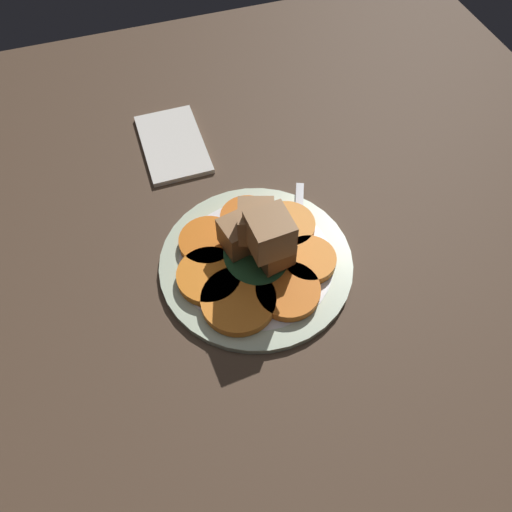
# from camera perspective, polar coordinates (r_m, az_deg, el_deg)

# --- Properties ---
(table_slab) EXTENTS (1.20, 1.20, 0.02)m
(table_slab) POSITION_cam_1_polar(r_m,az_deg,el_deg) (0.67, 0.00, -1.49)
(table_slab) COLOR #4C3828
(table_slab) RESTS_ON ground
(plate) EXTENTS (0.25, 0.25, 0.01)m
(plate) POSITION_cam_1_polar(r_m,az_deg,el_deg) (0.66, 0.00, -0.77)
(plate) COLOR beige
(plate) RESTS_ON table_slab
(carrot_slice_0) EXTENTS (0.08, 0.08, 0.01)m
(carrot_slice_0) POSITION_cam_1_polar(r_m,az_deg,el_deg) (0.66, -5.48, 1.64)
(carrot_slice_0) COLOR orange
(carrot_slice_0) RESTS_ON plate
(carrot_slice_1) EXTENTS (0.08, 0.08, 0.01)m
(carrot_slice_1) POSITION_cam_1_polar(r_m,az_deg,el_deg) (0.63, -5.37, -2.30)
(carrot_slice_1) COLOR orange
(carrot_slice_1) RESTS_ON plate
(carrot_slice_2) EXTENTS (0.09, 0.09, 0.01)m
(carrot_slice_2) POSITION_cam_1_polar(r_m,az_deg,el_deg) (0.61, -2.01, -5.10)
(carrot_slice_2) COLOR orange
(carrot_slice_2) RESTS_ON plate
(carrot_slice_3) EXTENTS (0.08, 0.08, 0.01)m
(carrot_slice_3) POSITION_cam_1_polar(r_m,az_deg,el_deg) (0.62, 3.67, -4.00)
(carrot_slice_3) COLOR orange
(carrot_slice_3) RESTS_ON plate
(carrot_slice_4) EXTENTS (0.07, 0.07, 0.01)m
(carrot_slice_4) POSITION_cam_1_polar(r_m,az_deg,el_deg) (0.65, 6.09, -0.44)
(carrot_slice_4) COLOR orange
(carrot_slice_4) RESTS_ON plate
(carrot_slice_5) EXTENTS (0.08, 0.08, 0.01)m
(carrot_slice_5) POSITION_cam_1_polar(r_m,az_deg,el_deg) (0.68, 3.53, 3.47)
(carrot_slice_5) COLOR orange
(carrot_slice_5) RESTS_ON plate
(carrot_slice_6) EXTENTS (0.07, 0.07, 0.01)m
(carrot_slice_6) POSITION_cam_1_polar(r_m,az_deg,el_deg) (0.68, -1.03, 4.28)
(carrot_slice_6) COLOR orange
(carrot_slice_6) RESTS_ON plate
(center_pile) EXTENTS (0.10, 0.09, 0.11)m
(center_pile) POSITION_cam_1_polar(r_m,az_deg,el_deg) (0.61, 0.33, 1.60)
(center_pile) COLOR #235128
(center_pile) RESTS_ON plate
(fork) EXTENTS (0.18, 0.09, 0.00)m
(fork) POSITION_cam_1_polar(r_m,az_deg,el_deg) (0.67, 4.80, 1.89)
(fork) COLOR #B2B2B7
(fork) RESTS_ON plate
(napkin) EXTENTS (0.16, 0.09, 0.01)m
(napkin) POSITION_cam_1_polar(r_m,az_deg,el_deg) (0.81, -9.49, 12.52)
(napkin) COLOR silver
(napkin) RESTS_ON table_slab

